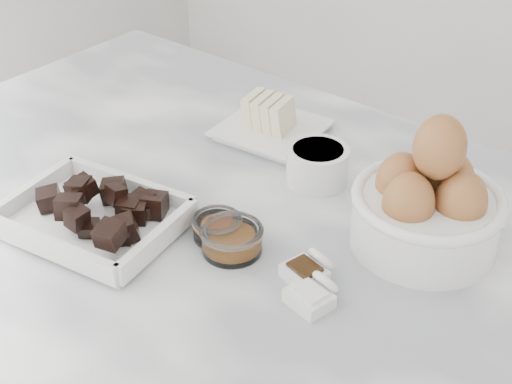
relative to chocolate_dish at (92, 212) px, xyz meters
The scene contains 9 objects.
marble_slab 0.18m from the chocolate_dish, 42.47° to the left, with size 1.20×0.80×0.04m, color white.
chocolate_dish is the anchor object (origin of this frame).
butter_plate 0.34m from the chocolate_dish, 85.48° to the left, with size 0.16×0.16×0.06m.
sugar_ramekin 0.32m from the chocolate_dish, 59.18° to the left, with size 0.09×0.09×0.05m.
egg_bowl 0.42m from the chocolate_dish, 34.10° to the left, with size 0.19×0.19×0.18m.
honey_bowl 0.19m from the chocolate_dish, 23.83° to the left, with size 0.08×0.08×0.03m.
zest_bowl 0.16m from the chocolate_dish, 31.85° to the left, with size 0.07×0.07×0.03m.
vanilla_spoon 0.29m from the chocolate_dish, 18.44° to the left, with size 0.06×0.07×0.04m.
salt_spoon 0.31m from the chocolate_dish, 11.29° to the left, with size 0.06×0.07×0.04m.
Camera 1 is at (0.50, -0.57, 1.50)m, focal length 50.00 mm.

